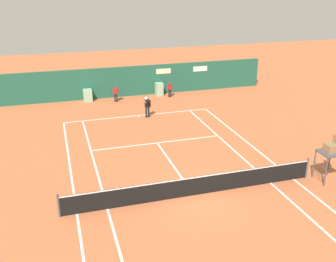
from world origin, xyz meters
The scene contains 8 objects.
ground_plane centered at (0.00, 0.58, 0.00)m, with size 80.00×80.00×0.01m.
tennis_net centered at (0.00, 0.00, 0.51)m, with size 12.10×0.10×1.07m.
sponsor_back_wall centered at (0.00, 16.97, 1.22)m, with size 25.00×1.02×2.52m.
umpire_chair centered at (6.78, -0.54, 1.55)m, with size 1.00×1.00×2.33m.
player_on_baseline centered at (0.57, 11.13, 0.91)m, with size 0.62×0.64×1.77m.
ball_kid_left_post centered at (3.62, 15.60, 0.74)m, with size 0.43×0.20×1.29m.
ball_kid_right_post centered at (-0.96, 15.60, 0.77)m, with size 0.44×0.21×1.34m.
tennis_ball_near_service_line centered at (-1.27, 9.95, 0.03)m, with size 0.07×0.07×0.07m, color #CCE033.
Camera 1 is at (-5.65, -14.54, 9.30)m, focal length 41.39 mm.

